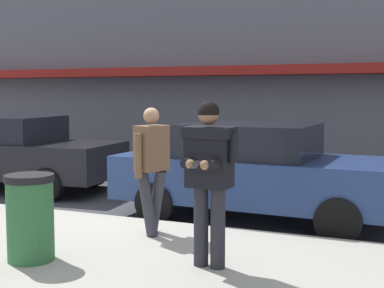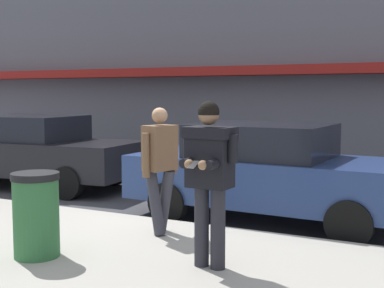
# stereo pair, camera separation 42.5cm
# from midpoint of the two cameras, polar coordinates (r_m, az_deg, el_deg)

# --- Properties ---
(ground_plane) EXTENTS (80.00, 80.00, 0.00)m
(ground_plane) POSITION_cam_midpoint_polar(r_m,az_deg,el_deg) (8.29, -0.62, -8.68)
(ground_plane) COLOR #3D3D42
(curb_paint_line) EXTENTS (28.00, 0.12, 0.01)m
(curb_paint_line) POSITION_cam_midpoint_polar(r_m,az_deg,el_deg) (7.93, 6.04, -9.34)
(curb_paint_line) COLOR silver
(curb_paint_line) RESTS_ON ground
(parked_sedan_near) EXTENTS (4.62, 2.18, 1.54)m
(parked_sedan_near) POSITION_cam_midpoint_polar(r_m,az_deg,el_deg) (11.87, -15.38, -0.69)
(parked_sedan_near) COLOR black
(parked_sedan_near) RESTS_ON ground
(parked_sedan_mid) EXTENTS (4.56, 2.05, 1.54)m
(parked_sedan_mid) POSITION_cam_midpoint_polar(r_m,az_deg,el_deg) (8.52, 9.75, -2.94)
(parked_sedan_mid) COLOR navy
(parked_sedan_mid) RESTS_ON ground
(man_texting_on_phone) EXTENTS (0.65, 0.60, 1.81)m
(man_texting_on_phone) POSITION_cam_midpoint_polar(r_m,az_deg,el_deg) (5.71, 4.00, -2.37)
(man_texting_on_phone) COLOR #23232B
(man_texting_on_phone) RESTS_ON sidewalk
(pedestrian_dark_coat) EXTENTS (0.40, 0.58, 1.70)m
(pedestrian_dark_coat) POSITION_cam_midpoint_polar(r_m,az_deg,el_deg) (7.13, -1.74, -1.96)
(pedestrian_dark_coat) COLOR #33333D
(pedestrian_dark_coat) RESTS_ON sidewalk
(trash_bin) EXTENTS (0.55, 0.55, 0.98)m
(trash_bin) POSITION_cam_midpoint_polar(r_m,az_deg,el_deg) (6.39, -14.46, -7.31)
(trash_bin) COLOR #2D6638
(trash_bin) RESTS_ON sidewalk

